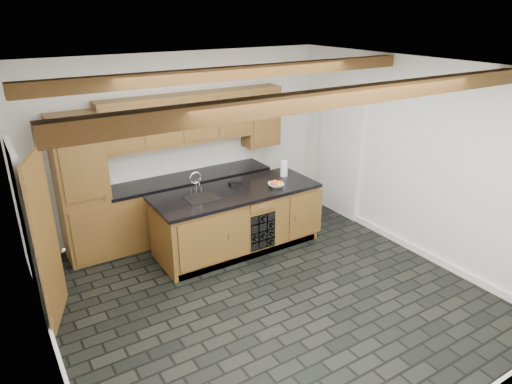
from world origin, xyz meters
TOP-DOWN VIEW (x-y plane):
  - ground at (0.00, 0.00)m, footprint 5.00×5.00m
  - room_shell at (-0.09, 0.53)m, footprint 5.01×5.00m
  - back_cabinetry at (-0.38, 2.24)m, footprint 3.65×0.62m
  - island at (0.31, 1.28)m, footprint 2.48×0.96m
  - faucet at (-0.25, 1.33)m, footprint 0.45×0.40m
  - kitchen_scale at (0.41, 1.50)m, footprint 0.20×0.13m
  - fruit_bowl at (0.87, 1.10)m, footprint 0.31×0.31m
  - fruit_cluster at (0.87, 1.10)m, footprint 0.16×0.17m
  - paper_towel at (1.24, 1.42)m, footprint 0.11×0.11m
  - mug at (-1.30, 2.28)m, footprint 0.14×0.14m

SIDE VIEW (x-z plane):
  - ground at x=0.00m, z-range 0.00..0.00m
  - island at x=0.31m, z-range 0.00..0.93m
  - fruit_bowl at x=0.87m, z-range 0.93..0.99m
  - kitchen_scale at x=0.41m, z-range 0.93..0.99m
  - faucet at x=-0.25m, z-range 0.79..1.14m
  - back_cabinetry at x=-0.38m, z-range -0.12..2.08m
  - mug at x=-1.30m, z-range 0.93..1.03m
  - fruit_cluster at x=0.87m, z-range 0.95..1.02m
  - paper_towel at x=1.24m, z-range 0.93..1.18m
  - room_shell at x=-0.09m, z-range -0.97..4.03m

